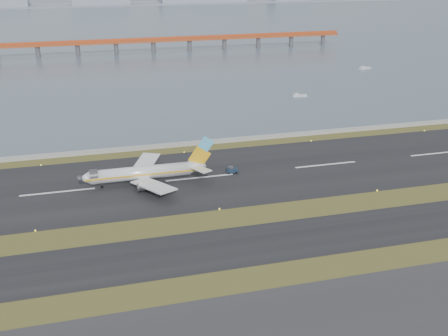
# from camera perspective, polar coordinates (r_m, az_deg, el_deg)

# --- Properties ---
(ground) EXTENTS (1000.00, 1000.00, 0.00)m
(ground) POSITION_cam_1_polar(r_m,az_deg,el_deg) (137.33, 0.34, -5.57)
(ground) COLOR #3A4619
(ground) RESTS_ON ground
(taxiway_strip) EXTENTS (1000.00, 18.00, 0.10)m
(taxiway_strip) POSITION_cam_1_polar(r_m,az_deg,el_deg) (127.14, 1.82, -7.90)
(taxiway_strip) COLOR black
(taxiway_strip) RESTS_ON ground
(runway_strip) EXTENTS (1000.00, 45.00, 0.10)m
(runway_strip) POSITION_cam_1_polar(r_m,az_deg,el_deg) (163.82, -2.49, -0.99)
(runway_strip) COLOR black
(runway_strip) RESTS_ON ground
(seawall) EXTENTS (1000.00, 2.50, 1.00)m
(seawall) POSITION_cam_1_polar(r_m,az_deg,el_deg) (191.21, -4.52, 2.41)
(seawall) COLOR gray
(seawall) RESTS_ON ground
(bay_water) EXTENTS (1400.00, 800.00, 1.30)m
(bay_water) POSITION_cam_1_polar(r_m,az_deg,el_deg) (582.29, -12.38, 14.61)
(bay_water) COLOR #475866
(bay_water) RESTS_ON ground
(red_pier) EXTENTS (260.00, 5.00, 10.20)m
(red_pier) POSITION_cam_1_polar(r_m,az_deg,el_deg) (375.85, -7.21, 12.67)
(red_pier) COLOR #AC441D
(red_pier) RESTS_ON ground
(airliner) EXTENTS (38.52, 32.89, 12.80)m
(airliner) POSITION_cam_1_polar(r_m,az_deg,el_deg) (159.82, -7.90, -0.45)
(airliner) COLOR silver
(airliner) RESTS_ON ground
(pushback_tug) EXTENTS (3.49, 2.34, 2.09)m
(pushback_tug) POSITION_cam_1_polar(r_m,az_deg,el_deg) (166.76, 0.81, -0.21)
(pushback_tug) COLOR #142337
(pushback_tug) RESTS_ON ground
(workboat_near) EXTENTS (6.90, 2.78, 1.63)m
(workboat_near) POSITION_cam_1_polar(r_m,az_deg,el_deg) (259.37, 7.63, 7.32)
(workboat_near) COLOR silver
(workboat_near) RESTS_ON ground
(workboat_far) EXTENTS (8.13, 4.84, 1.88)m
(workboat_far) POSITION_cam_1_polar(r_m,az_deg,el_deg) (328.51, 14.08, 9.81)
(workboat_far) COLOR silver
(workboat_far) RESTS_ON ground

